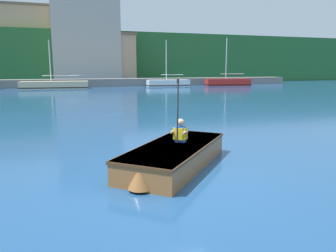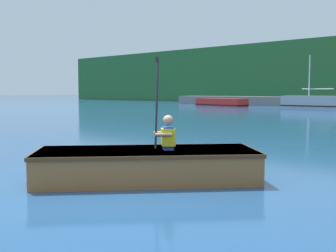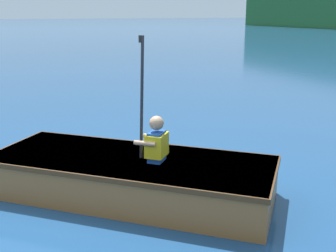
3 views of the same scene
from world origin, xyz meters
name	(u,v)px [view 1 (image 1 of 3)]	position (x,y,z in m)	size (l,w,h in m)	color
ground_plane	(172,178)	(0.00, 0.00, 0.00)	(300.00, 300.00, 0.00)	navy
shoreline_ridge	(72,59)	(0.00, 51.69, 3.69)	(120.00, 20.00, 7.38)	#28602D
waterfront_warehouse_left	(30,46)	(-6.05, 46.87, 5.41)	(12.26, 7.32, 10.81)	tan
waterfront_office_block_center	(84,31)	(1.53, 44.83, 7.49)	(9.13, 12.17, 14.97)	#B2A899
waterfront_apartment_right	(107,59)	(4.60, 43.70, 3.48)	(7.19, 9.45, 6.94)	tan
marina_dock	(79,83)	(0.00, 34.58, 0.45)	(55.87, 2.40, 0.90)	slate
moored_boat_dock_west_end	(55,85)	(-2.70, 31.49, 0.37)	(7.17, 2.79, 5.10)	#CCB789
moored_boat_dock_center_near	(168,83)	(10.25, 31.67, 0.39)	(5.15, 1.78, 5.43)	white
moored_boat_dock_east_inner	(228,82)	(17.77, 30.77, 0.42)	(5.76, 2.31, 5.80)	red
rowboat_foreground	(174,155)	(0.28, 0.69, 0.28)	(3.32, 3.50, 0.50)	#935B2D
person_paddler	(180,131)	(0.53, 0.98, 0.76)	(0.46, 0.46, 1.47)	#1E4CA5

